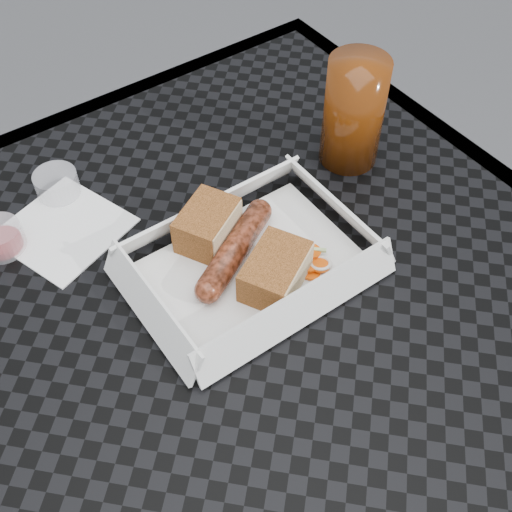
{
  "coord_description": "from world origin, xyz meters",
  "views": [
    {
      "loc": [
        -0.19,
        -0.31,
        1.28
      ],
      "look_at": [
        0.05,
        0.03,
        0.78
      ],
      "focal_mm": 45.0,
      "sensor_mm": 36.0,
      "label": 1
    }
  ],
  "objects": [
    {
      "name": "food_tray",
      "position": [
        0.05,
        0.04,
        0.75
      ],
      "size": [
        0.22,
        0.15,
        0.0
      ],
      "primitive_type": "cube",
      "color": "white",
      "rests_on": "patio_table"
    },
    {
      "name": "condiment_cup_sauce",
      "position": [
        -0.15,
        0.22,
        0.76
      ],
      "size": [
        0.05,
        0.05,
        0.03
      ],
      "primitive_type": "cylinder",
      "color": "maroon",
      "rests_on": "patio_table"
    },
    {
      "name": "condiment_cup_empty",
      "position": [
        -0.06,
        0.26,
        0.76
      ],
      "size": [
        0.05,
        0.05,
        0.03
      ],
      "primitive_type": "cylinder",
      "color": "silver",
      "rests_on": "patio_table"
    },
    {
      "name": "bread_near",
      "position": [
        0.04,
        0.1,
        0.77
      ],
      "size": [
        0.08,
        0.08,
        0.04
      ],
      "primitive_type": "cube",
      "rotation": [
        0.0,
        0.0,
        0.51
      ],
      "color": "brown",
      "rests_on": "food_tray"
    },
    {
      "name": "bratwurst",
      "position": [
        0.05,
        0.06,
        0.76
      ],
      "size": [
        0.13,
        0.09,
        0.03
      ],
      "rotation": [
        0.0,
        0.0,
        0.51
      ],
      "color": "brown",
      "rests_on": "food_tray"
    },
    {
      "name": "napkin",
      "position": [
        -0.08,
        0.2,
        0.75
      ],
      "size": [
        0.15,
        0.15,
        0.0
      ],
      "primitive_type": "cube",
      "rotation": [
        0.0,
        0.0,
        0.33
      ],
      "color": "white",
      "rests_on": "patio_table"
    },
    {
      "name": "veg_garnish",
      "position": [
        0.11,
        -0.0,
        0.75
      ],
      "size": [
        0.03,
        0.03,
        0.0
      ],
      "color": "#EA530A",
      "rests_on": "food_tray"
    },
    {
      "name": "bread_far",
      "position": [
        0.06,
        0.0,
        0.77
      ],
      "size": [
        0.09,
        0.08,
        0.04
      ],
      "primitive_type": "cube",
      "rotation": [
        0.0,
        0.0,
        0.51
      ],
      "color": "brown",
      "rests_on": "food_tray"
    },
    {
      "name": "patio_table",
      "position": [
        0.0,
        0.0,
        0.67
      ],
      "size": [
        0.8,
        0.8,
        0.74
      ],
      "color": "black",
      "rests_on": "ground"
    },
    {
      "name": "drink_glass",
      "position": [
        0.25,
        0.11,
        0.81
      ],
      "size": [
        0.07,
        0.07,
        0.14
      ],
      "primitive_type": "cylinder",
      "color": "#512106",
      "rests_on": "patio_table"
    }
  ]
}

